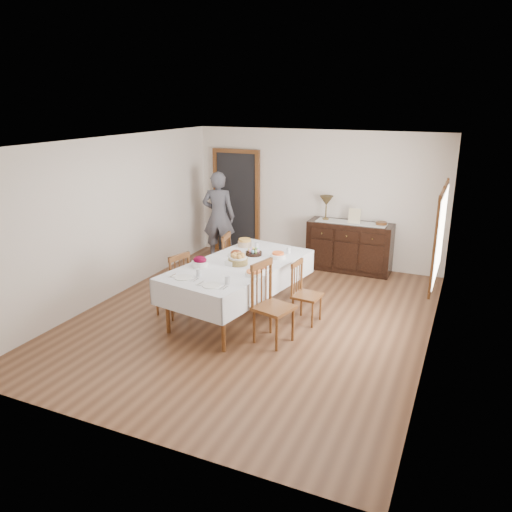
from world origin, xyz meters
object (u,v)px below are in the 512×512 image
at_px(sideboard, 349,247).
at_px(chair_left_far, 219,263).
at_px(chair_left_near, 174,284).
at_px(table_lamp, 326,201).
at_px(person, 219,213).
at_px(dining_table, 239,270).
at_px(chair_right_far, 304,292).
at_px(chair_right_near, 270,302).

bearing_deg(sideboard, chair_left_far, -130.53).
xyz_separation_m(chair_left_near, table_lamp, (1.41, 3.14, 0.79)).
distance_m(sideboard, person, 2.66).
bearing_deg(table_lamp, chair_left_near, -114.15).
bearing_deg(dining_table, chair_left_near, -146.61).
height_order(chair_left_near, chair_left_far, chair_left_far).
height_order(dining_table, sideboard, sideboard).
bearing_deg(dining_table, chair_right_far, 22.13).
height_order(dining_table, table_lamp, table_lamp).
xyz_separation_m(chair_left_near, sideboard, (1.90, 3.10, -0.03)).
relative_size(chair_left_far, person, 0.54).
bearing_deg(chair_right_far, table_lamp, 15.10).
distance_m(dining_table, chair_right_far, 1.02).
xyz_separation_m(person, table_lamp, (2.09, 0.41, 0.34)).
bearing_deg(chair_right_far, dining_table, 107.48).
relative_size(sideboard, table_lamp, 3.41).
bearing_deg(chair_left_far, dining_table, 35.15).
bearing_deg(table_lamp, person, -168.77).
relative_size(chair_right_far, person, 0.48).
height_order(dining_table, chair_left_near, chair_left_near).
bearing_deg(chair_left_far, chair_left_near, -19.75).
xyz_separation_m(dining_table, person, (-1.57, 2.34, 0.22)).
relative_size(chair_left_far, chair_right_near, 0.94).
xyz_separation_m(dining_table, chair_left_far, (-0.71, 0.70, -0.21)).
distance_m(chair_left_near, table_lamp, 3.53).
distance_m(chair_right_near, chair_right_far, 0.81).
height_order(chair_right_far, person, person).
height_order(dining_table, chair_right_far, chair_right_far).
distance_m(dining_table, chair_right_near, 0.95).
xyz_separation_m(chair_right_near, chair_right_far, (0.22, 0.78, -0.10)).
height_order(chair_left_far, table_lamp, table_lamp).
relative_size(dining_table, chair_left_near, 2.61).
relative_size(dining_table, chair_left_far, 2.51).
bearing_deg(chair_left_near, table_lamp, 171.21).
xyz_separation_m(chair_left_far, person, (-0.86, 1.64, 0.43)).
height_order(dining_table, chair_left_far, chair_left_far).
bearing_deg(chair_right_near, chair_left_far, 63.46).
relative_size(chair_left_far, chair_right_far, 1.13).
height_order(dining_table, chair_right_near, chair_right_near).
height_order(chair_left_near, table_lamp, table_lamp).
height_order(sideboard, person, person).
bearing_deg(table_lamp, sideboard, -3.79).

